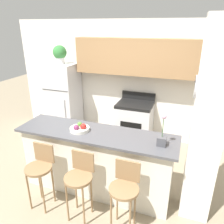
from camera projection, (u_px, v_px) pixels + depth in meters
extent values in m
plane|color=gray|center=(97.00, 189.00, 3.48)|extent=(14.00, 14.00, 0.00)
cube|color=white|center=(132.00, 82.00, 4.77)|extent=(5.60, 0.06, 2.55)
cube|color=#9E754C|center=(143.00, 57.00, 4.32)|extent=(2.81, 0.32, 0.72)
cube|color=white|center=(139.00, 68.00, 4.45)|extent=(0.74, 0.28, 0.12)
cube|color=white|center=(207.00, 129.00, 2.59)|extent=(0.36, 0.32, 2.55)
cylinder|color=silver|center=(196.00, 87.00, 2.46)|extent=(0.02, 0.26, 0.26)
cylinder|color=white|center=(195.00, 87.00, 2.46)|extent=(0.01, 0.23, 0.23)
cube|color=silver|center=(96.00, 163.00, 3.30)|extent=(2.21, 0.51, 0.97)
cube|color=#4C4C51|center=(96.00, 133.00, 3.11)|extent=(2.33, 0.63, 0.03)
cube|color=silver|center=(65.00, 109.00, 5.20)|extent=(0.67, 0.63, 1.11)
cube|color=silver|center=(62.00, 75.00, 4.89)|extent=(0.67, 0.63, 0.52)
cube|color=#333333|center=(55.00, 90.00, 4.71)|extent=(0.64, 0.01, 0.01)
cylinder|color=#B2B2B7|center=(65.00, 113.00, 4.83)|extent=(0.02, 0.02, 0.61)
cube|color=silver|center=(134.00, 124.00, 4.73)|extent=(0.73, 0.61, 0.85)
cube|color=black|center=(135.00, 105.00, 4.56)|extent=(0.73, 0.61, 0.06)
cube|color=black|center=(138.00, 96.00, 4.77)|extent=(0.73, 0.04, 0.16)
cube|color=black|center=(131.00, 129.00, 4.44)|extent=(0.44, 0.01, 0.27)
cylinder|color=olive|center=(38.00, 168.00, 2.93)|extent=(0.36, 0.36, 0.03)
cube|color=olive|center=(44.00, 152.00, 3.01)|extent=(0.31, 0.02, 0.28)
cylinder|color=olive|center=(29.00, 191.00, 2.99)|extent=(0.02, 0.02, 0.62)
cylinder|color=olive|center=(43.00, 195.00, 2.91)|extent=(0.02, 0.02, 0.62)
cylinder|color=olive|center=(39.00, 181.00, 3.19)|extent=(0.02, 0.02, 0.62)
cylinder|color=olive|center=(53.00, 184.00, 3.12)|extent=(0.02, 0.02, 0.62)
cylinder|color=olive|center=(78.00, 178.00, 2.74)|extent=(0.36, 0.36, 0.03)
cube|color=olive|center=(83.00, 161.00, 2.82)|extent=(0.31, 0.02, 0.28)
cylinder|color=olive|center=(67.00, 202.00, 2.80)|extent=(0.02, 0.02, 0.62)
cylinder|color=olive|center=(84.00, 207.00, 2.73)|extent=(0.02, 0.02, 0.62)
cylinder|color=olive|center=(76.00, 190.00, 3.00)|extent=(0.02, 0.02, 0.62)
cylinder|color=olive|center=(91.00, 194.00, 2.93)|extent=(0.02, 0.02, 0.62)
cylinder|color=olive|center=(124.00, 189.00, 2.56)|extent=(0.36, 0.36, 0.03)
cube|color=olive|center=(128.00, 171.00, 2.63)|extent=(0.31, 0.02, 0.28)
cylinder|color=olive|center=(111.00, 215.00, 2.61)|extent=(0.02, 0.02, 0.62)
cylinder|color=olive|center=(130.00, 221.00, 2.54)|extent=(0.02, 0.02, 0.62)
cylinder|color=olive|center=(117.00, 201.00, 2.82)|extent=(0.02, 0.02, 0.62)
cylinder|color=olive|center=(135.00, 206.00, 2.74)|extent=(0.02, 0.02, 0.62)
cylinder|color=silver|center=(60.00, 61.00, 4.77)|extent=(0.18, 0.18, 0.13)
sphere|color=#387F3D|center=(60.00, 52.00, 4.71)|extent=(0.30, 0.30, 0.30)
cube|color=#4C4C51|center=(162.00, 141.00, 2.76)|extent=(0.11, 0.11, 0.12)
cylinder|color=#386633|center=(163.00, 127.00, 2.69)|extent=(0.01, 0.01, 0.26)
sphere|color=#E5B2D1|center=(164.00, 116.00, 2.63)|extent=(0.07, 0.07, 0.07)
cylinder|color=silver|center=(80.00, 129.00, 3.14)|extent=(0.28, 0.28, 0.05)
sphere|color=red|center=(83.00, 127.00, 3.10)|extent=(0.09, 0.09, 0.09)
sphere|color=#4C7F2D|center=(80.00, 124.00, 3.18)|extent=(0.07, 0.07, 0.07)
sphere|color=#7A2D56|center=(76.00, 127.00, 3.08)|extent=(0.08, 0.08, 0.08)
cylinder|color=#59595B|center=(82.00, 130.00, 4.97)|extent=(0.28, 0.28, 0.38)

